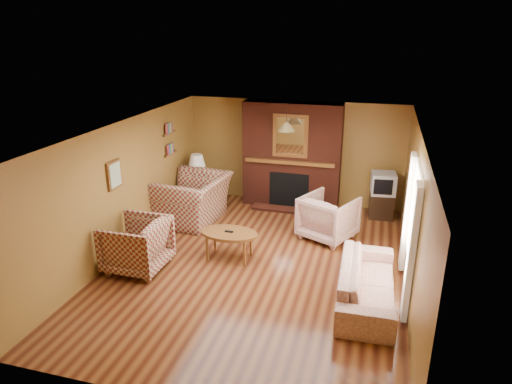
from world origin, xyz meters
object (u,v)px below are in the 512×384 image
(fireplace, at_px, (292,156))
(floral_armchair, at_px, (328,217))
(floral_sofa, at_px, (367,283))
(crt_tv, at_px, (383,183))
(table_lamp, at_px, (197,167))
(tv_stand, at_px, (381,205))
(plaid_armchair, at_px, (136,245))
(coffee_table, at_px, (229,235))
(side_table, at_px, (198,193))
(plaid_loveseat, at_px, (193,199))

(fireplace, xyz_separation_m, floral_armchair, (1.06, -1.54, -0.74))
(floral_sofa, xyz_separation_m, crt_tv, (0.15, 3.40, 0.48))
(table_lamp, xyz_separation_m, tv_stand, (4.15, 0.35, -0.65))
(floral_armchair, bearing_deg, plaid_armchair, 59.97)
(floral_armchair, xyz_separation_m, coffee_table, (-1.61, -1.31, 0.02))
(plaid_armchair, xyz_separation_m, side_table, (-0.15, 3.11, -0.17))
(side_table, relative_size, table_lamp, 0.86)
(tv_stand, bearing_deg, fireplace, 169.84)
(plaid_loveseat, xyz_separation_m, coffee_table, (1.30, -1.41, -0.03))
(plaid_loveseat, bearing_deg, side_table, -159.57)
(plaid_armchair, bearing_deg, floral_sofa, 91.69)
(plaid_armchair, bearing_deg, fireplace, 152.80)
(floral_sofa, distance_m, floral_armchair, 2.22)
(plaid_loveseat, relative_size, coffee_table, 1.45)
(plaid_loveseat, distance_m, floral_armchair, 2.91)
(floral_sofa, height_order, crt_tv, crt_tv)
(side_table, bearing_deg, fireplace, 14.29)
(side_table, height_order, table_lamp, table_lamp)
(coffee_table, relative_size, crt_tv, 1.90)
(coffee_table, bearing_deg, crt_tv, 45.69)
(floral_sofa, height_order, table_lamp, table_lamp)
(coffee_table, bearing_deg, plaid_armchair, -150.65)
(tv_stand, bearing_deg, floral_armchair, -131.17)
(side_table, distance_m, tv_stand, 4.16)
(side_table, bearing_deg, coffee_table, -56.25)
(plaid_armchair, distance_m, tv_stand, 5.29)
(plaid_armchair, xyz_separation_m, coffee_table, (1.40, 0.79, 0.00))
(floral_armchair, bearing_deg, coffee_table, 64.26)
(floral_armchair, height_order, coffee_table, floral_armchair)
(fireplace, height_order, side_table, fireplace)
(plaid_loveseat, xyz_separation_m, table_lamp, (-0.25, 0.90, 0.43))
(plaid_loveseat, height_order, floral_armchair, plaid_loveseat)
(floral_sofa, bearing_deg, plaid_loveseat, 58.78)
(plaid_loveseat, bearing_deg, crt_tv, 112.73)
(coffee_table, distance_m, tv_stand, 3.73)
(fireplace, height_order, crt_tv, fireplace)
(plaid_loveseat, bearing_deg, coffee_table, 47.55)
(plaid_loveseat, distance_m, table_lamp, 1.03)
(plaid_armchair, distance_m, floral_armchair, 3.67)
(table_lamp, height_order, tv_stand, table_lamp)
(floral_armchair, relative_size, table_lamp, 1.48)
(coffee_table, distance_m, table_lamp, 2.83)
(floral_sofa, xyz_separation_m, floral_armchair, (-0.84, 2.05, 0.13))
(plaid_loveseat, relative_size, floral_sofa, 0.72)
(plaid_armchair, height_order, floral_sofa, plaid_armchair)
(floral_armchair, bearing_deg, table_lamp, 7.34)
(side_table, bearing_deg, crt_tv, 4.74)
(fireplace, relative_size, plaid_armchair, 2.42)
(table_lamp, bearing_deg, plaid_armchair, -87.24)
(fireplace, bearing_deg, floral_armchair, -55.64)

